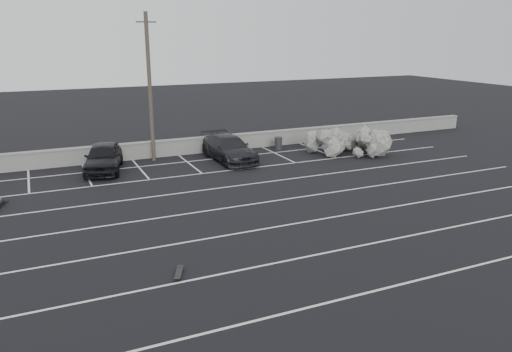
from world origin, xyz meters
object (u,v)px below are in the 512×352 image
skateboard (179,273)px  utility_pole (150,88)px  riprap_pile (349,144)px  car_left (103,157)px  car_right (229,148)px  trash_bin (278,143)px

skateboard → utility_pole: bearing=102.6°
riprap_pile → utility_pole: bearing=164.8°
riprap_pile → skateboard: (-15.11, -12.37, -0.53)m
car_left → car_right: 7.53m
utility_pole → riprap_pile: bearing=-15.2°
car_left → trash_bin: bearing=17.7°
car_left → car_right: size_ratio=0.91×
trash_bin → skateboard: bearing=-126.7°
car_right → riprap_pile: (7.95, -1.39, -0.16)m
car_right → riprap_pile: bearing=-12.3°
utility_pole → trash_bin: (8.46, -0.52, -4.06)m
riprap_pile → skateboard: 19.54m
car_left → utility_pole: bearing=35.8°
car_right → skateboard: size_ratio=6.39×
car_right → riprap_pile: size_ratio=0.97×
utility_pole → car_left: bearing=-158.1°
car_left → car_right: car_left is taller
car_left → riprap_pile: bearing=6.3°
trash_bin → skateboard: size_ratio=1.05×
utility_pole → skateboard: (-2.85, -15.70, -4.42)m
car_left → trash_bin: size_ratio=5.52×
car_left → riprap_pile: size_ratio=0.88×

